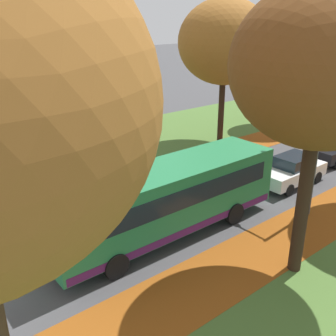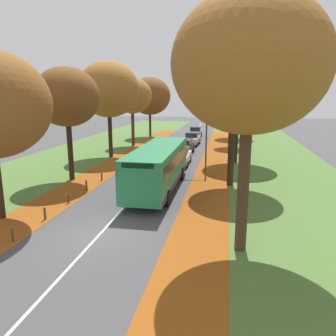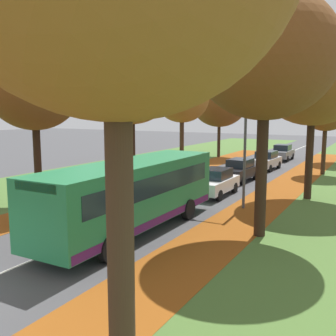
{
  "view_description": "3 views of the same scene",
  "coord_description": "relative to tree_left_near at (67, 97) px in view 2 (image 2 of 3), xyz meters",
  "views": [
    {
      "loc": [
        12.44,
        -1.07,
        8.71
      ],
      "look_at": [
        -0.02,
        9.02,
        2.32
      ],
      "focal_mm": 42.0,
      "sensor_mm": 36.0,
      "label": 1
    },
    {
      "loc": [
        5.72,
        -13.27,
        6.45
      ],
      "look_at": [
        1.64,
        9.13,
        1.27
      ],
      "focal_mm": 35.0,
      "sensor_mm": 36.0,
      "label": 2
    },
    {
      "loc": [
        10.34,
        -5.42,
        5.07
      ],
      "look_at": [
        0.26,
        12.69,
        2.06
      ],
      "focal_mm": 42.0,
      "sensor_mm": 36.0,
      "label": 3
    }
  ],
  "objects": [
    {
      "name": "ground_plane",
      "position": [
        5.92,
        -9.4,
        -6.19
      ],
      "size": [
        160.0,
        160.0,
        0.0
      ],
      "primitive_type": "plane",
      "color": "#424244"
    },
    {
      "name": "grass_verge_left",
      "position": [
        -3.28,
        10.6,
        -6.19
      ],
      "size": [
        12.0,
        90.0,
        0.01
      ],
      "primitive_type": "cube",
      "color": "#476B2D",
      "rests_on": "ground"
    },
    {
      "name": "leaf_litter_left",
      "position": [
        1.32,
        4.6,
        -6.18
      ],
      "size": [
        2.8,
        60.0,
        0.0
      ],
      "primitive_type": "cube",
      "color": "#8C4714",
      "rests_on": "grass_verge_left"
    },
    {
      "name": "grass_verge_right",
      "position": [
        15.12,
        10.6,
        -6.19
      ],
      "size": [
        12.0,
        90.0,
        0.01
      ],
      "primitive_type": "cube",
      "color": "#476B2D",
      "rests_on": "ground"
    },
    {
      "name": "leaf_litter_right",
      "position": [
        10.52,
        4.6,
        -6.18
      ],
      "size": [
        2.8,
        60.0,
        0.0
      ],
      "primitive_type": "cube",
      "color": "#8C4714",
      "rests_on": "grass_verge_right"
    },
    {
      "name": "road_centre_line",
      "position": [
        5.92,
        10.6,
        -6.19
      ],
      "size": [
        0.12,
        80.0,
        0.01
      ],
      "primitive_type": "cube",
      "color": "silver",
      "rests_on": "ground"
    },
    {
      "name": "tree_left_near",
      "position": [
        0.0,
        0.0,
        0.0
      ],
      "size": [
        4.8,
        4.8,
        8.38
      ],
      "color": "black",
      "rests_on": "ground"
    },
    {
      "name": "tree_left_mid",
      "position": [
        -0.26,
        9.4,
        0.66
      ],
      "size": [
        6.17,
        6.17,
        9.65
      ],
      "color": "black",
      "rests_on": "ground"
    },
    {
      "name": "tree_left_far",
      "position": [
        -0.12,
        17.18,
        0.02
      ],
      "size": [
        4.91,
        4.91,
        8.45
      ],
      "color": "#422D1E",
      "rests_on": "ground"
    },
    {
      "name": "tree_left_distant",
      "position": [
        0.04,
        25.87,
        -0.1
      ],
      "size": [
        6.16,
        6.16,
        8.88
      ],
      "color": "#382619",
      "rests_on": "ground"
    },
    {
      "name": "tree_right_nearest",
      "position": [
        12.36,
        -9.51,
        1.33
      ],
      "size": [
        5.95,
        5.95,
        10.24
      ],
      "color": "#422D1E",
      "rests_on": "ground"
    },
    {
      "name": "tree_right_near",
      "position": [
        11.96,
        0.63,
        1.0
      ],
      "size": [
        5.61,
        5.61,
        9.75
      ],
      "color": "black",
      "rests_on": "ground"
    },
    {
      "name": "tree_right_mid",
      "position": [
        12.45,
        8.8,
        0.82
      ],
      "size": [
        6.21,
        6.21,
        9.83
      ],
      "color": "black",
      "rests_on": "ground"
    },
    {
      "name": "tree_right_far",
      "position": [
        11.93,
        18.76,
        -0.91
      ],
      "size": [
        4.04,
        4.04,
        7.12
      ],
      "color": "#382619",
      "rests_on": "ground"
    },
    {
      "name": "tree_right_distant",
      "position": [
        12.34,
        27.52,
        -0.08
      ],
      "size": [
        5.47,
        5.47,
        8.59
      ],
      "color": "black",
      "rests_on": "ground"
    },
    {
      "name": "bollard_nearest",
      "position": [
        2.41,
        -10.62,
        -5.89
      ],
      "size": [
        0.12,
        0.12,
        0.62
      ],
      "primitive_type": "cylinder",
      "color": "#4C3823",
      "rests_on": "ground"
    },
    {
      "name": "bollard_second",
      "position": [
        2.41,
        -7.94,
        -5.86
      ],
      "size": [
        0.12,
        0.12,
        0.67
      ],
      "primitive_type": "cylinder",
      "color": "#4C3823",
      "rests_on": "ground"
    },
    {
      "name": "bollard_third",
      "position": [
        2.36,
        -5.25,
        -5.92
      ],
      "size": [
        0.12,
        0.12,
        0.55
      ],
      "primitive_type": "cylinder",
      "color": "#4C3823",
      "rests_on": "ground"
    },
    {
      "name": "bollard_fourth",
      "position": [
        2.33,
        -2.56,
        -5.84
      ],
      "size": [
        0.12,
        0.12,
        0.71
      ],
      "primitive_type": "cylinder",
      "color": "#4C3823",
      "rests_on": "ground"
    },
    {
      "name": "bollard_fifth",
      "position": [
        2.36,
        0.12,
        -5.89
      ],
      "size": [
        0.12,
        0.12,
        0.6
      ],
      "primitive_type": "cylinder",
      "color": "#4C3823",
      "rests_on": "ground"
    },
    {
      "name": "streetlamp_right",
      "position": [
        9.59,
        4.72,
        -2.46
      ],
      "size": [
        1.89,
        0.28,
        6.0
      ],
      "color": "#47474C",
      "rests_on": "ground"
    },
    {
      "name": "bus",
      "position": [
        7.13,
        -1.47,
        -4.49
      ],
      "size": [
        2.68,
        10.4,
        2.98
      ],
      "color": "#237A47",
      "rests_on": "ground"
    },
    {
      "name": "car_white_lead",
      "position": [
        7.39,
        6.98,
        -5.38
      ],
      "size": [
        1.8,
        4.21,
        1.62
      ],
      "color": "silver",
      "rests_on": "ground"
    },
    {
      "name": "car_black_following",
      "position": [
        7.07,
        12.4,
        -5.38
      ],
      "size": [
        1.93,
        4.27,
        1.62
      ],
      "color": "black",
      "rests_on": "ground"
    },
    {
      "name": "car_silver_third_in_line",
      "position": [
        7.19,
        19.01,
        -5.38
      ],
      "size": [
        1.93,
        4.27,
        1.62
      ],
      "color": "#B7BABF",
      "rests_on": "ground"
    },
    {
      "name": "car_grey_fourth_in_line",
      "position": [
        6.9,
        26.43,
        -5.38
      ],
      "size": [
        1.8,
        4.21,
        1.62
      ],
      "color": "slate",
      "rests_on": "ground"
    }
  ]
}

